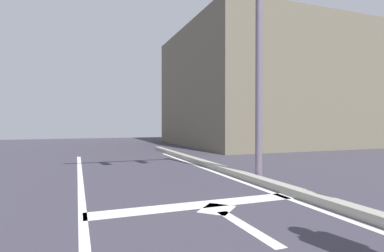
{
  "coord_description": "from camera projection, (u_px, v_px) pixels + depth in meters",
  "views": [
    {
      "loc": [
        -0.27,
        3.65,
        1.32
      ],
      "look_at": [
        1.57,
        8.49,
        1.25
      ],
      "focal_mm": 28.45,
      "sensor_mm": 36.0,
      "label": 1
    }
  ],
  "objects": [
    {
      "name": "lane_arrow_stem",
      "position": [
        246.0,
        227.0,
        3.81
      ],
      "size": [
        0.16,
        1.4,
        0.01
      ],
      "primitive_type": "cube",
      "color": "white",
      "rests_on": "ground"
    },
    {
      "name": "stop_bar",
      "position": [
        199.0,
        205.0,
        4.83
      ],
      "size": [
        3.48,
        0.4,
        0.01
      ],
      "primitive_type": "cube",
      "color": "white",
      "rests_on": "ground"
    },
    {
      "name": "building_block",
      "position": [
        275.0,
        90.0,
        18.73
      ],
      "size": [
        11.78,
        9.69,
        6.6
      ],
      "primitive_type": "cube",
      "color": "#665F4D",
      "rests_on": "ground"
    },
    {
      "name": "traffic_signal_mast",
      "position": [
        224.0,
        18.0,
        6.61
      ],
      "size": [
        3.6,
        0.34,
        5.08
      ],
      "color": "slate",
      "rests_on": "ground"
    },
    {
      "name": "lane_arrow_head",
      "position": [
        217.0,
        209.0,
        4.6
      ],
      "size": [
        0.71,
        0.71,
        0.01
      ],
      "primitive_type": "cube",
      "rotation": [
        0.0,
        0.0,
        0.79
      ],
      "color": "white",
      "rests_on": "ground"
    }
  ]
}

